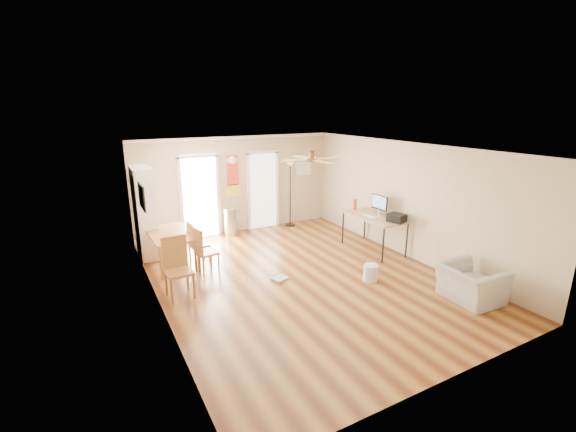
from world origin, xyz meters
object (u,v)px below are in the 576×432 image
trash_can (231,222)px  wastebasket_a (371,273)px  dining_chair_right_a (199,243)px  dining_chair_near (179,269)px  dining_chair_right_b (207,250)px  armchair (470,284)px  printer (397,218)px  dining_table (172,249)px  torchiere_lamp (290,193)px  computer_desk (373,233)px  bookshelf (145,212)px

trash_can → wastebasket_a: bearing=-69.8°
dining_chair_right_a → dining_chair_near: dining_chair_near is taller
dining_chair_right_b → armchair: dining_chair_right_b is taller
printer → armchair: printer is taller
dining_chair_right_b → dining_table: bearing=27.2°
torchiere_lamp → computer_desk: (0.82, -2.66, -0.54)m
torchiere_lamp → bookshelf: bearing=-173.3°
torchiere_lamp → wastebasket_a: (-0.35, -3.99, -0.79)m
computer_desk → printer: printer is taller
torchiere_lamp → dining_chair_right_b: bearing=-146.5°
dining_table → trash_can: size_ratio=1.98×
bookshelf → armchair: bearing=-36.2°
bookshelf → dining_chair_right_a: 1.47m
bookshelf → dining_table: 1.13m
bookshelf → dining_table: bookshelf is taller
dining_chair_right_a → armchair: 5.48m
dining_chair_right_a → printer: size_ratio=2.58×
dining_chair_right_a → wastebasket_a: size_ratio=2.82×
dining_chair_right_a → dining_chair_right_b: bearing=175.3°
dining_chair_right_b → printer: 4.25m
trash_can → bookshelf: bearing=-168.2°
trash_can → printer: (2.78, -3.23, 0.56)m
bookshelf → computer_desk: bookshelf is taller
dining_chair_near → computer_desk: size_ratio=0.71×
dining_chair_near → dining_table: bearing=80.0°
computer_desk → printer: 0.79m
dining_chair_right_b → trash_can: bearing=-41.0°
dining_chair_near → torchiere_lamp: torchiere_lamp is taller
printer → wastebasket_a: (-1.32, -0.74, -0.76)m
bookshelf → trash_can: 2.34m
printer → armchair: bearing=-113.5°
dining_chair_right_b → trash_can: (1.27, 2.04, -0.12)m
dining_chair_near → computer_desk: bearing=0.5°
computer_desk → dining_chair_right_b: bearing=171.1°
dining_chair_right_a → dining_chair_near: 1.62m
bookshelf → armchair: size_ratio=2.09×
trash_can → dining_chair_right_a: bearing=-131.1°
dining_chair_right_b → trash_can: size_ratio=1.32×
dining_chair_right_a → dining_chair_right_b: (0.00, -0.58, 0.02)m
wastebasket_a → computer_desk: bearing=48.4°
printer → torchiere_lamp: bearing=90.8°
dining_table → bookshelf: bearing=114.2°
dining_chair_near → armchair: size_ratio=1.12×
bookshelf → printer: bookshelf is taller
dining_chair_right_a → computer_desk: size_ratio=0.60×
printer → armchair: 2.31m
dining_table → printer: size_ratio=4.03×
computer_desk → armchair: bearing=-93.3°
computer_desk → wastebasket_a: bearing=-131.6°
bookshelf → trash_can: bearing=22.5°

